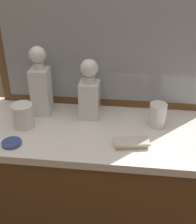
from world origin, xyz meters
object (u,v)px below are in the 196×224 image
(crystal_decanter_center, at_px, (90,95))
(crystal_tumbler_center, at_px, (157,116))
(crystal_tumbler_right, at_px, (23,116))
(porcelain_dish, at_px, (12,143))
(silver_brush_far_left, at_px, (131,143))
(crystal_decanter_left, at_px, (41,88))

(crystal_decanter_center, height_order, crystal_tumbler_center, crystal_decanter_center)
(crystal_tumbler_right, height_order, porcelain_dish, crystal_tumbler_right)
(crystal_decanter_center, xyz_separation_m, crystal_tumbler_center, (0.29, -0.04, -0.06))
(crystal_tumbler_center, xyz_separation_m, crystal_tumbler_right, (-0.56, -0.07, -0.00))
(crystal_tumbler_center, distance_m, silver_brush_far_left, 0.19)
(silver_brush_far_left, distance_m, porcelain_dish, 0.46)
(crystal_decanter_left, relative_size, porcelain_dish, 4.10)
(crystal_decanter_center, distance_m, silver_brush_far_left, 0.29)
(crystal_decanter_center, distance_m, crystal_tumbler_center, 0.30)
(silver_brush_far_left, bearing_deg, crystal_tumbler_center, 56.64)
(crystal_tumbler_right, bearing_deg, crystal_decanter_center, 23.12)
(crystal_decanter_left, xyz_separation_m, crystal_tumbler_right, (-0.05, -0.12, -0.08))
(crystal_decanter_center, relative_size, crystal_tumbler_center, 2.61)
(crystal_tumbler_center, height_order, crystal_tumbler_right, same)
(porcelain_dish, bearing_deg, crystal_tumbler_right, 87.76)
(crystal_decanter_center, bearing_deg, crystal_decanter_left, 179.02)
(crystal_decanter_center, height_order, crystal_decanter_left, crystal_decanter_left)
(crystal_decanter_left, height_order, porcelain_dish, crystal_decanter_left)
(crystal_tumbler_right, bearing_deg, silver_brush_far_left, -11.04)
(crystal_decanter_left, distance_m, crystal_tumbler_right, 0.15)
(silver_brush_far_left, relative_size, porcelain_dish, 1.89)
(crystal_decanter_center, distance_m, porcelain_dish, 0.38)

